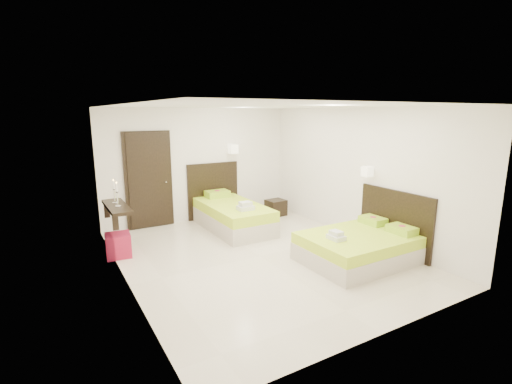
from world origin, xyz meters
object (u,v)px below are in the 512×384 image
bed_single (231,214)px  bed_double (361,245)px  nightstand (276,208)px  ottoman (118,245)px

bed_single → bed_double: bed_single is taller
bed_single → nightstand: bed_single is taller
bed_single → ottoman: 2.53m
bed_double → ottoman: bearing=147.4°
nightstand → ottoman: bearing=-170.8°
nightstand → ottoman: size_ratio=1.06×
ottoman → bed_double: bearing=-32.6°
bed_double → bed_single: bearing=111.4°
ottoman → bed_single: bearing=11.6°
bed_single → nightstand: size_ratio=4.87×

